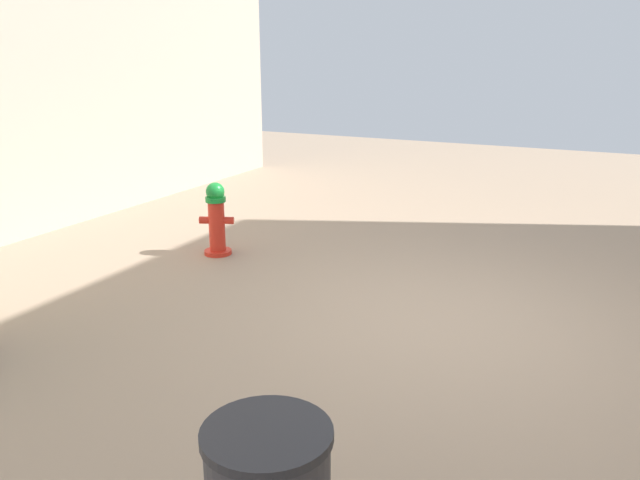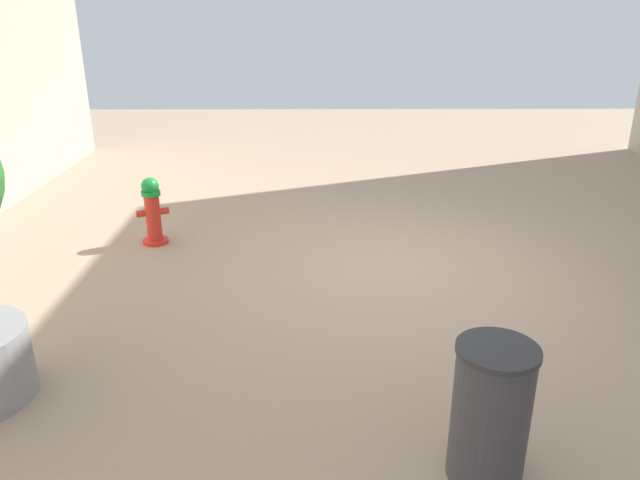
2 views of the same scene
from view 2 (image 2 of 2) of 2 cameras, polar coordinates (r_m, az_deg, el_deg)
ground_plane at (r=7.43m, az=7.51°, el=-2.44°), size 23.40×23.40×0.00m
fire_hydrant at (r=8.22m, az=-15.44°, el=2.68°), size 0.42×0.40×0.89m
trash_bin at (r=4.24m, az=15.70°, el=-15.38°), size 0.53×0.53×0.99m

